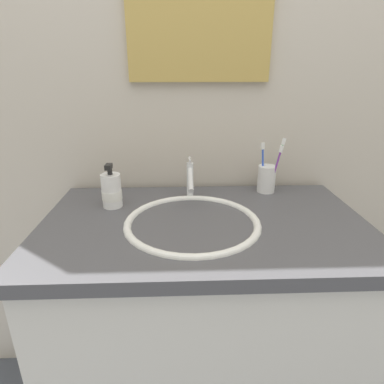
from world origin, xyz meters
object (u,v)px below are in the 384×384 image
faucet (190,179)px  soap_dispenser (112,191)px  toothbrush_green (277,162)px  wall_mirror (200,18)px  toothbrush_purple (276,166)px  toothbrush_blue (263,164)px  toothbrush_cup (266,179)px

faucet → soap_dispenser: size_ratio=1.01×
toothbrush_green → faucet: bearing=-169.6°
wall_mirror → faucet: bearing=-105.5°
faucet → soap_dispenser: (-0.27, -0.06, -0.02)m
toothbrush_purple → toothbrush_green: size_ratio=0.89×
toothbrush_purple → toothbrush_blue: toothbrush_blue is taller
toothbrush_purple → toothbrush_blue: size_ratio=0.98×
toothbrush_blue → toothbrush_green: size_ratio=0.91×
faucet → toothbrush_green: bearing=10.4°
toothbrush_purple → toothbrush_green: 0.02m
toothbrush_purple → soap_dispenser: 0.59m
toothbrush_purple → wall_mirror: 0.58m
wall_mirror → toothbrush_green: bearing=-14.8°
toothbrush_blue → wall_mirror: bearing=163.2°
faucet → soap_dispenser: bearing=-167.2°
toothbrush_blue → toothbrush_green: (0.05, -0.01, 0.01)m
toothbrush_blue → toothbrush_purple: bearing=-30.5°
toothbrush_cup → toothbrush_blue: bearing=174.3°
toothbrush_green → soap_dispenser: toothbrush_green is taller
soap_dispenser → wall_mirror: size_ratio=0.31×
faucet → soap_dispenser: 0.27m
toothbrush_purple → faucet: bearing=-172.9°
faucet → toothbrush_purple: (0.32, 0.04, 0.03)m
faucet → toothbrush_purple: bearing=7.1°
toothbrush_blue → soap_dispenser: size_ratio=1.20×
soap_dispenser → wall_mirror: 0.65m
toothbrush_purple → soap_dispenser: (-0.58, -0.10, -0.05)m
toothbrush_blue → soap_dispenser: toothbrush_blue is taller
faucet → wall_mirror: (0.04, 0.14, 0.53)m
faucet → toothbrush_purple: toothbrush_purple is taller
toothbrush_blue → soap_dispenser: bearing=-166.9°
toothbrush_purple → wall_mirror: wall_mirror is taller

